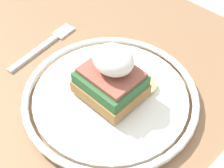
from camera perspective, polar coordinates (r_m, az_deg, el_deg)
dining_table at (r=0.53m, az=-3.64°, el=-14.16°), size 1.00×0.66×0.72m
plate at (r=0.43m, az=0.00°, el=-2.41°), size 0.25×0.25×0.02m
sandwich at (r=0.41m, az=0.16°, el=1.20°), size 0.08×0.10×0.08m
fork at (r=0.53m, az=-12.03°, el=7.07°), size 0.03×0.14×0.00m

